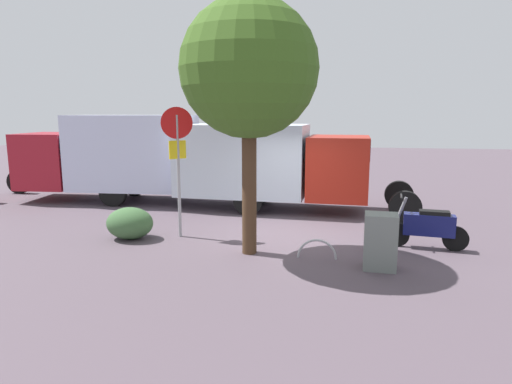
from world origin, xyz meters
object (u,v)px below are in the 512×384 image
Objects in this scene: box_truck_near at (274,162)px; box_truck_far at (108,154)px; stop_sign at (178,151)px; utility_cabinet at (380,241)px; bike_rack_hoop at (317,258)px; street_tree at (249,70)px; motorcycle at (428,226)px.

box_truck_far is at bearing 178.26° from box_truck_near.
stop_sign is 2.87× the size of utility_cabinet.
stop_sign is 5.18m from utility_cabinet.
box_truck_far is 8.96× the size of bike_rack_hoop.
box_truck_far is at bearing -40.71° from street_tree.
street_tree reaches higher than box_truck_near.
box_truck_near is 6.75× the size of utility_cabinet.
stop_sign is at bearing 7.18° from motorcycle.
motorcycle is at bearing 179.68° from stop_sign.
box_truck_near is 4.10m from stop_sign.
box_truck_far is at bearing -35.22° from bike_rack_hoop.
box_truck_near is at bearing 172.00° from box_truck_far.
bike_rack_hoop is (-3.43, 1.14, -2.13)m from stop_sign.
box_truck_near is 8.83× the size of bike_rack_hoop.
motorcycle is at bearing -39.16° from box_truck_near.
utility_cabinet is 1.31× the size of bike_rack_hoop.
box_truck_near reaches higher than utility_cabinet.
bike_rack_hoop is at bearing -68.91° from box_truck_near.
motorcycle is 5.29m from street_tree.
street_tree is (3.93, 0.98, 3.40)m from motorcycle.
box_truck_near is 5.19m from street_tree.
box_truck_far reaches higher than box_truck_near.
motorcycle is at bearing -166.02° from street_tree.
box_truck_near is 5.94m from utility_cabinet.
motorcycle is 2.13× the size of bike_rack_hoop.
motorcycle is 0.57× the size of stop_sign.
box_truck_far is at bearing -15.19° from motorcycle.
bike_rack_hoop is (2.45, 1.11, -0.52)m from motorcycle.
motorcycle reaches higher than bike_rack_hoop.
street_tree is at bearing -11.65° from utility_cabinet.
motorcycle reaches higher than utility_cabinet.
stop_sign is 2.83m from street_tree.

